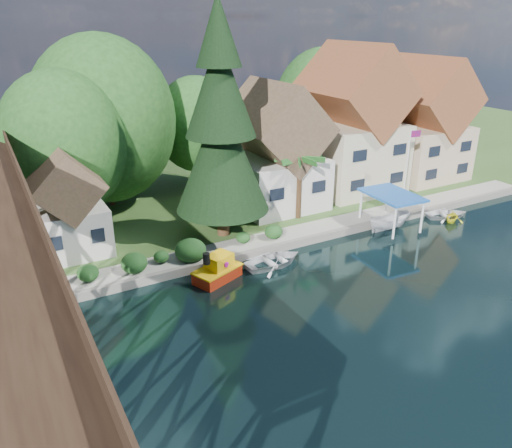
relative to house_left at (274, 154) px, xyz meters
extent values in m
plane|color=black|center=(-7.00, -16.00, -5.14)|extent=(140.00, 140.00, 0.00)
cube|color=#345321|center=(-7.00, 18.00, -4.89)|extent=(140.00, 52.00, 0.50)
cube|color=slate|center=(-3.00, -8.00, -4.83)|extent=(60.00, 0.40, 0.62)
cube|color=gray|center=(-1.00, -6.70, -4.61)|extent=(50.00, 2.60, 0.06)
cube|color=black|center=(-23.00, -22.40, -1.14)|extent=(4.00, 0.36, 8.00)
cube|color=black|center=(-23.00, -19.20, -1.14)|extent=(4.00, 0.36, 8.00)
cube|color=black|center=(-23.00, -16.00, -1.14)|extent=(4.00, 0.36, 8.00)
cube|color=black|center=(-23.00, -12.80, -1.14)|extent=(4.00, 0.36, 8.00)
cube|color=black|center=(-21.25, -10.00, 2.91)|extent=(0.35, 44.00, 0.35)
cube|color=black|center=(-21.00, -10.00, 3.76)|extent=(0.12, 44.00, 0.80)
cube|color=beige|center=(0.00, 0.00, -2.39)|extent=(7.50, 8.00, 4.50)
cube|color=#493627|center=(0.00, 0.00, 2.56)|extent=(7.64, 8.64, 7.64)
cube|color=black|center=(-2.10, -4.04, -2.16)|extent=(1.35, 0.08, 1.00)
cube|color=black|center=(2.10, -4.04, -2.16)|extent=(1.35, 0.08, 1.00)
cube|color=#C1B797|center=(9.00, 0.50, -1.39)|extent=(8.50, 8.50, 6.50)
cube|color=brown|center=(9.00, 0.50, 4.92)|extent=(8.65, 9.18, 8.65)
cube|color=black|center=(6.62, -3.79, -1.06)|extent=(1.53, 0.08, 1.00)
cube|color=black|center=(11.38, -3.79, -1.06)|extent=(1.53, 0.08, 1.00)
cube|color=tan|center=(18.00, 0.00, -1.89)|extent=(8.00, 8.00, 5.50)
cube|color=brown|center=(18.00, 0.00, 3.74)|extent=(8.15, 8.64, 8.15)
cube|color=black|center=(15.76, -4.04, -1.61)|extent=(1.44, 0.08, 1.00)
cube|color=black|center=(20.24, -4.04, -1.61)|extent=(1.44, 0.08, 1.00)
cube|color=beige|center=(-18.00, -1.50, -2.89)|extent=(5.00, 5.00, 3.50)
cube|color=#493627|center=(-18.00, -1.50, 0.66)|extent=(5.09, 5.40, 5.09)
cube|color=black|center=(-19.40, -4.04, -2.71)|extent=(0.90, 0.08, 1.00)
cube|color=black|center=(-16.60, -4.04, -2.71)|extent=(0.90, 0.08, 1.00)
cylinder|color=#382314|center=(-17.00, 3.00, -2.39)|extent=(0.50, 0.50, 4.50)
ellipsoid|color=#1B4117|center=(-17.00, 3.00, 2.36)|extent=(4.40, 4.40, 5.06)
cylinder|color=#382314|center=(-13.00, 7.00, -2.16)|extent=(0.50, 0.50, 4.95)
ellipsoid|color=#1B4117|center=(-13.00, 7.00, 3.06)|extent=(5.00, 5.00, 5.75)
cylinder|color=#382314|center=(-4.00, 8.00, -2.61)|extent=(0.50, 0.50, 4.05)
ellipsoid|color=#1B4117|center=(-4.00, 8.00, 1.66)|extent=(4.00, 4.00, 4.60)
cylinder|color=#382314|center=(11.00, 8.00, -2.39)|extent=(0.50, 0.50, 4.50)
ellipsoid|color=#1B4117|center=(11.00, 8.00, 2.36)|extent=(4.60, 4.60, 5.29)
cylinder|color=#382314|center=(19.00, 4.00, -2.84)|extent=(0.50, 0.50, 3.60)
ellipsoid|color=#1B4117|center=(19.00, 4.00, 0.96)|extent=(3.80, 3.80, 4.37)
ellipsoid|color=#194518|center=(-15.00, -6.80, -3.87)|extent=(1.98, 1.98, 1.53)
ellipsoid|color=#194518|center=(-13.00, -6.50, -4.04)|extent=(1.54, 1.54, 1.19)
ellipsoid|color=#194518|center=(-11.00, -7.00, -3.79)|extent=(2.20, 2.20, 1.70)
ellipsoid|color=#194518|center=(-18.00, -6.60, -3.96)|extent=(1.76, 1.76, 1.36)
ellipsoid|color=#194518|center=(-6.50, -6.40, -4.04)|extent=(1.54, 1.54, 1.19)
ellipsoid|color=#194518|center=(-4.00, -6.70, -3.96)|extent=(1.76, 1.76, 1.36)
cylinder|color=#382314|center=(-7.02, -4.06, -3.02)|extent=(0.97, 0.97, 3.24)
cone|color=black|center=(-7.02, -4.06, 1.85)|extent=(7.13, 7.13, 8.65)
cone|color=black|center=(-7.02, -4.06, 6.71)|extent=(5.19, 5.19, 7.03)
cone|color=black|center=(-7.02, -4.06, 10.50)|extent=(3.24, 3.24, 4.86)
cylinder|color=#382314|center=(0.07, -3.96, -2.14)|extent=(0.50, 0.50, 5.00)
ellipsoid|color=#1A4918|center=(0.07, -3.96, 0.58)|extent=(4.38, 4.38, 1.14)
cylinder|color=white|center=(10.44, -5.76, -1.22)|extent=(0.10, 0.10, 6.84)
cube|color=red|center=(10.96, -5.86, 1.81)|extent=(0.97, 0.22, 0.59)
cube|color=#AB220B|center=(-10.23, -9.74, -4.77)|extent=(3.59, 2.75, 0.85)
cube|color=#E9B00C|center=(-10.23, -9.74, -4.31)|extent=(3.72, 2.89, 0.11)
cube|color=#E9B00C|center=(-10.03, -9.67, -3.86)|extent=(2.05, 1.81, 1.06)
cylinder|color=black|center=(-11.12, -10.09, -3.17)|extent=(0.47, 0.47, 0.74)
cylinder|color=#B60E8D|center=(-9.79, -10.28, -3.86)|extent=(0.39, 0.22, 0.38)
cylinder|color=#B60E8D|center=(-10.27, -9.05, -3.86)|extent=(0.39, 0.22, 0.38)
cylinder|color=#B60E8D|center=(-9.24, -9.35, -3.86)|extent=(0.22, 0.39, 0.38)
imported|color=silver|center=(-5.79, -9.73, -4.68)|extent=(4.57, 3.39, 0.91)
imported|color=silver|center=(5.88, -8.90, -4.37)|extent=(4.06, 1.73, 1.54)
cube|color=blue|center=(5.88, -8.90, -2.06)|extent=(3.68, 5.12, 0.18)
cylinder|color=white|center=(7.14, -11.14, -3.45)|extent=(0.18, 0.18, 2.77)
cylinder|color=white|center=(7.40, -6.84, -3.45)|extent=(0.18, 0.18, 2.77)
cylinder|color=white|center=(4.37, -10.97, -3.45)|extent=(0.18, 0.18, 2.77)
cylinder|color=white|center=(4.63, -6.67, -3.45)|extent=(0.18, 0.18, 2.77)
imported|color=yellow|center=(11.90, -10.26, -4.56)|extent=(2.85, 2.73, 1.16)
imported|color=white|center=(12.34, -9.32, -4.75)|extent=(4.42, 3.73, 0.78)
camera|label=1|loc=(-22.38, -36.92, 11.31)|focal=35.00mm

